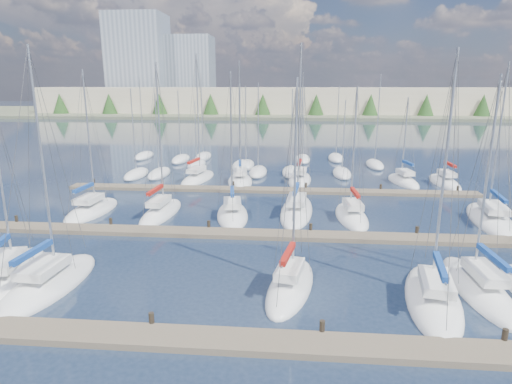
# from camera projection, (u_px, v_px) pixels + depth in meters

# --- Properties ---
(ground) EXTENTS (400.00, 400.00, 0.00)m
(ground) POSITION_uv_depth(u_px,v_px,m) (279.00, 150.00, 75.12)
(ground) COLOR #223045
(ground) RESTS_ON ground
(dock_near) EXTENTS (44.00, 1.93, 1.10)m
(dock_near) POSITION_uv_depth(u_px,v_px,m) (233.00, 341.00, 19.09)
(dock_near) COLOR #6B5E4C
(dock_near) RESTS_ON ground
(dock_mid) EXTENTS (44.00, 1.93, 1.10)m
(dock_mid) POSITION_uv_depth(u_px,v_px,m) (258.00, 234.00, 32.61)
(dock_mid) COLOR #6B5E4C
(dock_mid) RESTS_ON ground
(dock_far) EXTENTS (44.00, 1.93, 1.10)m
(dock_far) POSITION_uv_depth(u_px,v_px,m) (269.00, 190.00, 46.13)
(dock_far) COLOR #6B5E4C
(dock_far) RESTS_ON ground
(sailboat_f) EXTENTS (2.64, 8.81, 12.55)m
(sailboat_f) POSITION_uv_depth(u_px,v_px,m) (478.00, 288.00, 23.97)
(sailboat_f) COLOR white
(sailboat_f) RESTS_ON ground
(sailboat_p) EXTENTS (3.35, 8.02, 13.31)m
(sailboat_p) POSITION_uv_depth(u_px,v_px,m) (300.00, 180.00, 50.92)
(sailboat_p) COLOR white
(sailboat_p) RESTS_ON ground
(sailboat_d) EXTENTS (3.67, 7.76, 12.39)m
(sailboat_d) POSITION_uv_depth(u_px,v_px,m) (290.00, 286.00, 24.23)
(sailboat_d) COLOR white
(sailboat_d) RESTS_ON ground
(sailboat_h) EXTENTS (3.47, 8.03, 13.25)m
(sailboat_h) POSITION_uv_depth(u_px,v_px,m) (92.00, 210.00, 38.72)
(sailboat_h) COLOR white
(sailboat_h) RESTS_ON ground
(sailboat_m) EXTENTS (4.63, 10.44, 13.77)m
(sailboat_m) POSITION_uv_depth(u_px,v_px,m) (490.00, 219.00, 36.17)
(sailboat_m) COLOR white
(sailboat_m) RESTS_ON ground
(sailboat_c) EXTENTS (3.62, 8.63, 14.05)m
(sailboat_c) POSITION_uv_depth(u_px,v_px,m) (49.00, 283.00, 24.57)
(sailboat_c) COLOR white
(sailboat_c) RESTS_ON ground
(sailboat_k) EXTENTS (3.62, 10.55, 15.41)m
(sailboat_k) POSITION_uv_depth(u_px,v_px,m) (297.00, 210.00, 38.63)
(sailboat_k) COLOR white
(sailboat_k) RESTS_ON ground
(sailboat_l) EXTENTS (2.94, 7.86, 11.88)m
(sailboat_l) POSITION_uv_depth(u_px,v_px,m) (352.00, 216.00, 37.01)
(sailboat_l) COLOR white
(sailboat_l) RESTS_ON ground
(sailboat_o) EXTENTS (3.81, 8.07, 14.55)m
(sailboat_o) POSITION_uv_depth(u_px,v_px,m) (240.00, 181.00, 50.38)
(sailboat_o) COLOR white
(sailboat_o) RESTS_ON ground
(sailboat_q) EXTENTS (3.54, 7.39, 10.57)m
(sailboat_q) POSITION_uv_depth(u_px,v_px,m) (403.00, 181.00, 50.15)
(sailboat_q) COLOR white
(sailboat_q) RESTS_ON ground
(sailboat_r) EXTENTS (2.53, 8.33, 13.61)m
(sailboat_r) POSITION_uv_depth(u_px,v_px,m) (445.00, 182.00, 49.58)
(sailboat_r) COLOR white
(sailboat_r) RESTS_ON ground
(sailboat_j) EXTENTS (3.84, 8.02, 13.04)m
(sailboat_j) POSITION_uv_depth(u_px,v_px,m) (232.00, 215.00, 37.43)
(sailboat_j) COLOR white
(sailboat_j) RESTS_ON ground
(sailboat_n) EXTENTS (3.93, 8.93, 15.42)m
(sailboat_n) POSITION_uv_depth(u_px,v_px,m) (198.00, 178.00, 51.68)
(sailboat_n) COLOR white
(sailboat_n) RESTS_ON ground
(sailboat_b) EXTENTS (5.05, 9.68, 12.68)m
(sailboat_b) POSITION_uv_depth(u_px,v_px,m) (9.00, 277.00, 25.42)
(sailboat_b) COLOR white
(sailboat_b) RESTS_ON ground
(sailboat_i) EXTENTS (2.88, 8.56, 13.81)m
(sailboat_i) POSITION_uv_depth(u_px,v_px,m) (161.00, 212.00, 38.00)
(sailboat_i) COLOR white
(sailboat_i) RESTS_ON ground
(sailboat_e) EXTENTS (4.26, 9.04, 13.75)m
(sailboat_e) POSITION_uv_depth(u_px,v_px,m) (433.00, 298.00, 22.82)
(sailboat_e) COLOR white
(sailboat_e) RESTS_ON ground
(distant_boats) EXTENTS (36.93, 20.75, 13.30)m
(distant_boats) POSITION_uv_depth(u_px,v_px,m) (243.00, 165.00, 59.73)
(distant_boats) COLOR #9EA0A5
(distant_boats) RESTS_ON ground
(shoreline) EXTENTS (400.00, 60.00, 38.00)m
(shoreline) POSITION_uv_depth(u_px,v_px,m) (252.00, 94.00, 161.07)
(shoreline) COLOR #666B51
(shoreline) RESTS_ON ground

